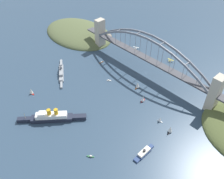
% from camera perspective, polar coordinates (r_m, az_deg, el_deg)
% --- Properties ---
extents(ground_plane, '(1400.00, 1400.00, 0.00)m').
position_cam_1_polar(ground_plane, '(407.93, 8.23, 4.17)').
color(ground_plane, '#2D4256').
extents(harbor_arch_bridge, '(296.69, 16.99, 67.75)m').
position_cam_1_polar(harbor_arch_bridge, '(391.12, 8.64, 7.67)').
color(harbor_arch_bridge, '#BCB29E').
rests_on(harbor_arch_bridge, ground).
extents(headland_east_shore, '(169.03, 116.08, 27.52)m').
position_cam_1_polar(headland_east_shore, '(527.53, -7.85, 13.25)').
color(headland_east_shore, '#515B38').
rests_on(headland_east_shore, ground).
extents(ocean_liner, '(64.02, 75.65, 19.64)m').
position_cam_1_polar(ocean_liner, '(328.89, -14.31, -6.47)').
color(ocean_liner, '#1E2333').
rests_on(ocean_liner, ground).
extents(naval_cruiser, '(67.91, 46.84, 17.01)m').
position_cam_1_polar(naval_cruiser, '(407.82, -12.17, 4.08)').
color(naval_cruiser, gray).
rests_on(naval_cruiser, ground).
extents(harbor_ferry_steamer, '(7.87, 31.99, 7.50)m').
position_cam_1_polar(harbor_ferry_steamer, '(290.44, 7.74, -14.88)').
color(harbor_ferry_steamer, navy).
rests_on(harbor_ferry_steamer, ground).
extents(seaplane_taxiing_near_bridge, '(11.56, 8.34, 5.05)m').
position_cam_1_polar(seaplane_taxiing_near_bridge, '(442.39, 13.93, 6.87)').
color(seaplane_taxiing_near_bridge, '#B7B7B2').
rests_on(seaplane_taxiing_near_bridge, ground).
extents(seaplane_second_in_formation, '(11.70, 7.83, 4.56)m').
position_cam_1_polar(seaplane_second_in_formation, '(469.63, 5.78, 9.99)').
color(seaplane_second_in_formation, '#B7B7B2').
rests_on(seaplane_second_in_formation, ground).
extents(small_boat_0, '(9.31, 5.67, 10.63)m').
position_cam_1_polar(small_boat_0, '(378.30, -18.97, -0.40)').
color(small_boat_0, '#B2231E').
rests_on(small_boat_0, ground).
extents(small_boat_1, '(6.61, 10.59, 10.97)m').
position_cam_1_polar(small_boat_1, '(370.84, 6.21, 1.08)').
color(small_boat_1, brown).
rests_on(small_boat_1, ground).
extents(small_boat_2, '(7.53, 4.79, 8.77)m').
position_cam_1_polar(small_boat_2, '(324.49, 11.50, -7.07)').
color(small_boat_2, silver).
rests_on(small_boat_2, ground).
extents(small_boat_3, '(2.24, 9.41, 1.85)m').
position_cam_1_polar(small_boat_3, '(427.44, -2.61, 6.59)').
color(small_boat_3, brown).
rests_on(small_boat_3, ground).
extents(small_boat_4, '(8.00, 6.52, 2.36)m').
position_cam_1_polar(small_boat_4, '(287.91, -5.20, -15.81)').
color(small_boat_4, '#2D6B3D').
rests_on(small_boat_4, ground).
extents(small_boat_5, '(5.46, 9.20, 10.94)m').
position_cam_1_polar(small_boat_5, '(347.96, 7.42, -2.23)').
color(small_boat_5, '#B2231E').
rests_on(small_boat_5, ground).
extents(small_boat_6, '(6.30, 9.66, 11.44)m').
position_cam_1_polar(small_boat_6, '(314.41, 13.93, -9.30)').
color(small_boat_6, black).
rests_on(small_boat_6, ground).
extents(small_boat_7, '(6.75, 5.50, 2.05)m').
position_cam_1_polar(small_boat_7, '(384.72, -0.74, 2.22)').
color(small_boat_7, silver).
rests_on(small_boat_7, ground).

